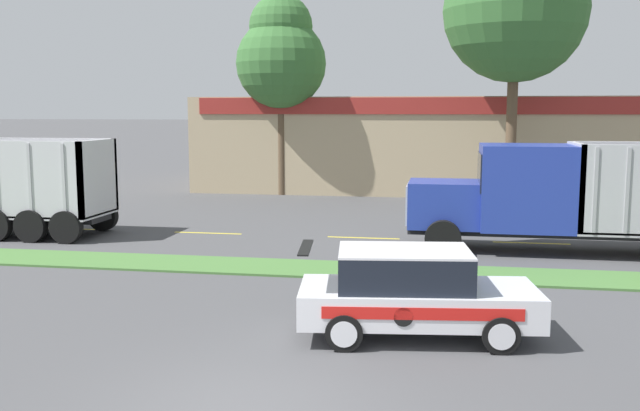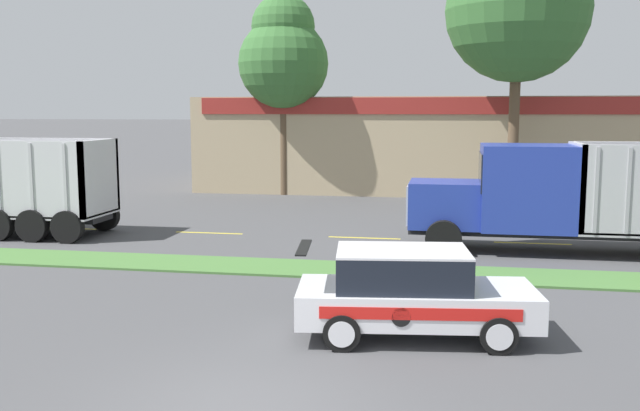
# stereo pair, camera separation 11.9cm
# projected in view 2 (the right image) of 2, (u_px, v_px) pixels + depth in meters

# --- Properties ---
(ground_plane) EXTENTS (600.00, 600.00, 0.00)m
(ground_plane) POSITION_uv_depth(u_px,v_px,m) (241.00, 407.00, 10.18)
(ground_plane) COLOR #474749
(grass_verge) EXTENTS (120.00, 1.96, 0.06)m
(grass_verge) POSITION_uv_depth(u_px,v_px,m) (337.00, 270.00, 18.82)
(grass_verge) COLOR #477538
(grass_verge) RESTS_ON ground_plane
(centre_line_2) EXTENTS (2.40, 0.14, 0.01)m
(centre_line_2) POSITION_uv_depth(u_px,v_px,m) (66.00, 228.00, 25.58)
(centre_line_2) COLOR yellow
(centre_line_2) RESTS_ON ground_plane
(centre_line_3) EXTENTS (2.40, 0.14, 0.01)m
(centre_line_3) POSITION_uv_depth(u_px,v_px,m) (209.00, 233.00, 24.62)
(centre_line_3) COLOR yellow
(centre_line_3) RESTS_ON ground_plane
(centre_line_4) EXTENTS (2.40, 0.14, 0.01)m
(centre_line_4) POSITION_uv_depth(u_px,v_px,m) (364.00, 238.00, 23.66)
(centre_line_4) COLOR yellow
(centre_line_4) RESTS_ON ground_plane
(centre_line_5) EXTENTS (2.40, 0.14, 0.01)m
(centre_line_5) POSITION_uv_depth(u_px,v_px,m) (533.00, 243.00, 22.70)
(centre_line_5) COLOR yellow
(centre_line_5) RESTS_ON ground_plane
(dump_truck_lead) EXTENTS (11.47, 2.67, 3.27)m
(dump_truck_lead) POSITION_uv_depth(u_px,v_px,m) (570.00, 199.00, 20.94)
(dump_truck_lead) COLOR black
(dump_truck_lead) RESTS_ON ground_plane
(rally_car) EXTENTS (4.59, 2.40, 1.69)m
(rally_car) POSITION_uv_depth(u_px,v_px,m) (411.00, 292.00, 13.25)
(rally_car) COLOR white
(rally_car) RESTS_ON ground_plane
(store_building_backdrop) EXTENTS (26.06, 12.10, 4.87)m
(store_building_backdrop) POSITION_uv_depth(u_px,v_px,m) (451.00, 142.00, 39.75)
(store_building_backdrop) COLOR tan
(store_building_backdrop) RESTS_ON ground_plane
(tree_behind_centre) EXTENTS (4.44, 4.44, 9.83)m
(tree_behind_centre) POSITION_uv_depth(u_px,v_px,m) (283.00, 55.00, 34.90)
(tree_behind_centre) COLOR brown
(tree_behind_centre) RESTS_ON ground_plane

